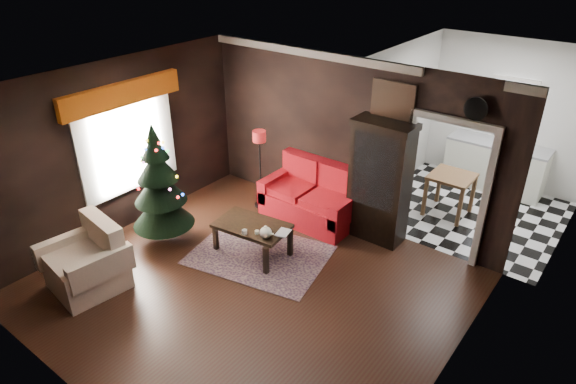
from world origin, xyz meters
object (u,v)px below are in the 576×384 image
Objects in this scene: loveseat at (311,194)px; wall_clock at (476,109)px; coffee_table at (252,238)px; floor_lamp at (260,170)px; teapot at (266,232)px; armchair at (85,259)px; kitchen_table at (449,194)px; curio_cabinet at (379,184)px; christmas_tree at (159,183)px.

wall_clock is at bearing 9.66° from loveseat.
loveseat is 1.53× the size of coffee_table.
floor_lamp is 1.66m from teapot.
armchair reaches higher than kitchen_table.
curio_cabinet is at bearing 62.76° from armchair.
curio_cabinet is 1.35× the size of floor_lamp.
christmas_tree is 4.92m from kitchen_table.
teapot is (1.12, -1.21, -0.22)m from floor_lamp.
kitchen_table is at bearing 65.56° from curio_cabinet.
floor_lamp is (-2.00, -0.54, -0.12)m from curio_cabinet.
floor_lamp is 3.33m from kitchen_table.
christmas_tree is at bearing -131.86° from kitchen_table.
floor_lamp is 1.78m from christmas_tree.
curio_cabinet reaches higher than coffee_table.
coffee_table is at bearing 158.81° from teapot.
loveseat is 1.55m from teapot.
armchair reaches higher than teapot.
christmas_tree is at bearing -126.25° from loveseat.
floor_lamp is 1.88× the size of kitchen_table.
teapot is (-0.87, -1.74, -0.34)m from curio_cabinet.
armchair is at bearing -134.68° from wall_clock.
curio_cabinet reaches higher than kitchen_table.
christmas_tree is 9.03× the size of teapot.
kitchen_table is (2.65, 1.97, -0.45)m from floor_lamp.
christmas_tree is 1.54m from armchair.
armchair is at bearing -88.25° from christmas_tree.
kitchen_table is (3.25, 3.63, -0.68)m from christmas_tree.
christmas_tree reaches higher than coffee_table.
floor_lamp reaches higher than teapot.
loveseat is at bearing 100.35° from teapot.
kitchen_table is at bearing 42.51° from loveseat.
coffee_table is at bearing -95.39° from loveseat.
teapot is 0.27× the size of kitchen_table.
loveseat is 0.93× the size of christmas_tree.
coffee_table is 1.48× the size of kitchen_table.
floor_lamp is 6.98× the size of teapot.
christmas_tree reaches higher than armchair.
christmas_tree is 1.65× the size of coffee_table.
wall_clock reaches higher than christmas_tree.
coffee_table is 3.71m from wall_clock.
armchair is (-2.56, -3.62, -0.49)m from curio_cabinet.
christmas_tree reaches higher than loveseat.
wall_clock reaches higher than kitchen_table.
teapot is 0.63× the size of wall_clock.
floor_lamp is at bearing -159.54° from loveseat.
wall_clock is (3.20, 0.72, 1.55)m from floor_lamp.
armchair is at bearing -100.30° from floor_lamp.
coffee_table is (1.32, 0.61, -0.79)m from christmas_tree.
loveseat is 1.20× the size of floor_lamp.
floor_lamp is 3.16m from armchair.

